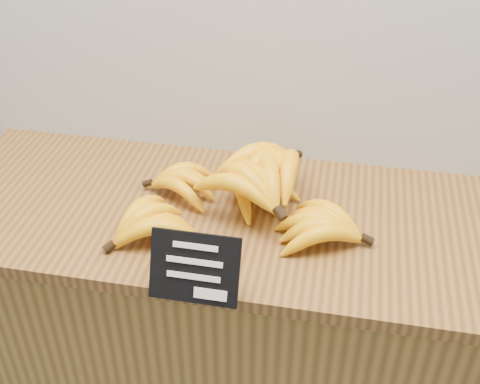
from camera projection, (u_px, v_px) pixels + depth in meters
The scene contains 4 objects.
counter at pixel (244, 353), 1.62m from camera, with size 1.49×0.50×0.90m, color olive.
counter_top at pixel (244, 217), 1.35m from camera, with size 1.42×0.54×0.03m, color brown.
chalkboard_sign at pixel (194, 268), 1.10m from camera, with size 0.17×0.01×0.13m, color black.
banana_pile at pixel (244, 193), 1.30m from camera, with size 0.57×0.34×0.13m.
Camera 1 is at (0.07, 1.70, 1.75)m, focal length 45.00 mm.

